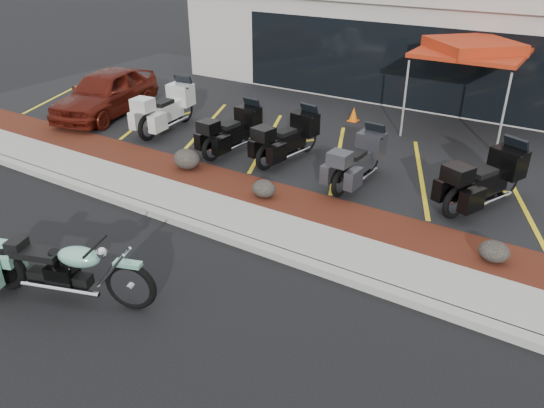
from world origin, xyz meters
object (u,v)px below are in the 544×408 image
Objects in this scene: hero_cruiser at (130,279)px; touring_white at (184,99)px; popup_canopy at (472,49)px; traffic_cone at (354,114)px; parked_car at (106,93)px.

touring_white is (-5.12, 7.24, 0.30)m from hero_cruiser.
traffic_cone is at bearing -173.61° from popup_canopy.
hero_cruiser is 10.10m from parked_car.
parked_car is 9.64× the size of traffic_cone.
hero_cruiser is 8.88m from touring_white.
touring_white is 5.19m from traffic_cone.
parked_car is 10.94m from popup_canopy.
touring_white is at bearing -146.55° from traffic_cone.
parked_car is at bearing -152.57° from traffic_cone.
popup_canopy is at bearing 59.98° from hero_cruiser.
parked_car is at bearing 100.01° from touring_white.
traffic_cone is (-0.82, 10.09, -0.20)m from hero_cruiser.
popup_canopy is (9.90, 4.36, 1.65)m from parked_car.
touring_white reaches higher than hero_cruiser.
popup_canopy is at bearing 10.58° from parked_car.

